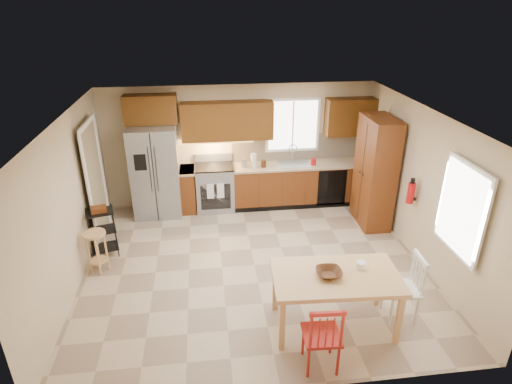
{
  "coord_description": "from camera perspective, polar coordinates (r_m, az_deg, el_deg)",
  "views": [
    {
      "loc": [
        -0.72,
        -5.88,
        4.08
      ],
      "look_at": [
        0.08,
        0.4,
        1.15
      ],
      "focal_mm": 30.0,
      "sensor_mm": 36.0,
      "label": 1
    }
  ],
  "objects": [
    {
      "name": "window_back",
      "position": [
        8.9,
        4.92,
        8.89
      ],
      "size": [
        1.12,
        0.04,
        1.12
      ],
      "primitive_type": "cube",
      "color": "white",
      "rests_on": "wall_back"
    },
    {
      "name": "wall_right",
      "position": [
        7.39,
        21.44,
        0.5
      ],
      "size": [
        0.02,
        5.0,
        2.5
      ],
      "primitive_type": "cube",
      "color": "#CCB793",
      "rests_on": "ground"
    },
    {
      "name": "backsplash",
      "position": [
        9.08,
        5.99,
        6.04
      ],
      "size": [
        2.92,
        0.03,
        0.55
      ],
      "primitive_type": "cube",
      "color": "beige",
      "rests_on": "wall_back"
    },
    {
      "name": "dining_table",
      "position": [
        5.92,
        10.35,
        -14.09
      ],
      "size": [
        1.69,
        1.01,
        0.8
      ],
      "primitive_type": null,
      "rotation": [
        0.0,
        0.0,
        -0.06
      ],
      "color": "tan",
      "rests_on": "floor"
    },
    {
      "name": "table_jar",
      "position": [
        5.85,
        13.8,
        -9.65
      ],
      "size": [
        0.13,
        0.13,
        0.15
      ],
      "primitive_type": "cylinder",
      "rotation": [
        0.0,
        0.0,
        -0.06
      ],
      "color": "silver",
      "rests_on": "dining_table"
    },
    {
      "name": "dishwasher",
      "position": [
        8.97,
        10.08,
        0.56
      ],
      "size": [
        0.6,
        0.02,
        0.78
      ],
      "primitive_type": "cube",
      "color": "black",
      "rests_on": "floor"
    },
    {
      "name": "utility_cart",
      "position": [
        7.68,
        -19.76,
        -5.11
      ],
      "size": [
        0.51,
        0.44,
        0.87
      ],
      "primitive_type": null,
      "rotation": [
        0.0,
        0.0,
        0.26
      ],
      "color": "black",
      "rests_on": "floor"
    },
    {
      "name": "sink",
      "position": [
        8.89,
        5.1,
        3.49
      ],
      "size": [
        0.62,
        0.46,
        0.16
      ],
      "primitive_type": "cube",
      "color": "gray",
      "rests_on": "base_cabinet_run"
    },
    {
      "name": "upper_right_block",
      "position": [
        9.01,
        12.45,
        9.77
      ],
      "size": [
        1.0,
        0.35,
        0.75
      ],
      "primitive_type": "cube",
      "color": "#5A330F",
      "rests_on": "wall_back"
    },
    {
      "name": "wall_left",
      "position": [
        6.84,
        -23.77,
        -1.88
      ],
      "size": [
        0.02,
        5.0,
        2.5
      ],
      "primitive_type": "cube",
      "color": "#CCB793",
      "rests_on": "ground"
    },
    {
      "name": "doorway",
      "position": [
        8.04,
        -20.68,
        1.0
      ],
      "size": [
        0.04,
        0.95,
        2.1
      ],
      "primitive_type": "cube",
      "color": "#8C7A59",
      "rests_on": "wall_left"
    },
    {
      "name": "range_stove",
      "position": [
        8.84,
        -5.49,
        0.55
      ],
      "size": [
        0.76,
        0.63,
        0.92
      ],
      "primitive_type": "cube",
      "color": "gray",
      "rests_on": "floor"
    },
    {
      "name": "bar_stool",
      "position": [
        7.32,
        -20.37,
        -7.51
      ],
      "size": [
        0.37,
        0.37,
        0.71
      ],
      "primitive_type": null,
      "rotation": [
        0.0,
        0.0,
        -0.09
      ],
      "color": "tan",
      "rests_on": "floor"
    },
    {
      "name": "refrigerator",
      "position": [
        8.67,
        -13.21,
        2.7
      ],
      "size": [
        0.92,
        0.75,
        1.82
      ],
      "primitive_type": "cube",
      "color": "gray",
      "rests_on": "floor"
    },
    {
      "name": "table_bowl",
      "position": [
        5.65,
        9.66,
        -10.98
      ],
      "size": [
        0.35,
        0.35,
        0.08
      ],
      "primitive_type": "imported",
      "rotation": [
        0.0,
        0.0,
        -0.06
      ],
      "color": "#452512",
      "rests_on": "dining_table"
    },
    {
      "name": "chair_white",
      "position": [
        6.23,
        18.84,
        -12.01
      ],
      "size": [
        0.47,
        0.47,
        0.96
      ],
      "primitive_type": null,
      "rotation": [
        0.0,
        0.0,
        1.52
      ],
      "color": "silver",
      "rests_on": "floor"
    },
    {
      "name": "base_cabinet_run",
      "position": [
        9.08,
        6.18,
        1.13
      ],
      "size": [
        2.92,
        0.6,
        0.9
      ],
      "primitive_type": "cube",
      "color": "#672F13",
      "rests_on": "floor"
    },
    {
      "name": "wall_back",
      "position": [
        8.88,
        -2.21,
        6.22
      ],
      "size": [
        5.5,
        0.02,
        2.5
      ],
      "primitive_type": "cube",
      "color": "#CCB793",
      "rests_on": "ground"
    },
    {
      "name": "wall_front",
      "position": [
        4.47,
        3.8,
        -14.55
      ],
      "size": [
        5.5,
        0.02,
        2.5
      ],
      "primitive_type": "cube",
      "color": "#CCB793",
      "rests_on": "ground"
    },
    {
      "name": "fire_extinguisher",
      "position": [
        7.51,
        19.95,
        -0.12
      ],
      "size": [
        0.12,
        0.12,
        0.36
      ],
      "primitive_type": "cylinder",
      "color": "#AC0B0F",
      "rests_on": "wall_right"
    },
    {
      "name": "floor",
      "position": [
        7.2,
        -0.21,
        -9.72
      ],
      "size": [
        5.5,
        5.5,
        0.0
      ],
      "primitive_type": "plane",
      "color": "tan",
      "rests_on": "ground"
    },
    {
      "name": "canister_steel",
      "position": [
        8.64,
        -1.64,
        3.87
      ],
      "size": [
        0.11,
        0.11,
        0.18
      ],
      "primitive_type": "cylinder",
      "color": "gray",
      "rests_on": "base_cabinet_run"
    },
    {
      "name": "canister_wood",
      "position": [
        8.66,
        1.02,
        3.79
      ],
      "size": [
        0.1,
        0.1,
        0.14
      ],
      "primitive_type": "cylinder",
      "color": "#452512",
      "rests_on": "base_cabinet_run"
    },
    {
      "name": "upper_over_fridge",
      "position": [
        8.5,
        -13.88,
        10.65
      ],
      "size": [
        1.0,
        0.35,
        0.55
      ],
      "primitive_type": "cube",
      "color": "#5A330F",
      "rests_on": "wall_back"
    },
    {
      "name": "paper_towel",
      "position": [
        8.64,
        -0.32,
        4.24
      ],
      "size": [
        0.12,
        0.12,
        0.28
      ],
      "primitive_type": "cylinder",
      "color": "silver",
      "rests_on": "base_cabinet_run"
    },
    {
      "name": "undercab_glow",
      "position": [
        8.6,
        -5.78,
        6.76
      ],
      "size": [
        1.6,
        0.3,
        0.01
      ],
      "primitive_type": "cube",
      "color": "#FFBF66",
      "rests_on": "wall_back"
    },
    {
      "name": "base_cabinet_narrow",
      "position": [
        8.87,
        -9.04,
        0.34
      ],
      "size": [
        0.3,
        0.6,
        0.9
      ],
      "primitive_type": "cube",
      "color": "#672F13",
      "rests_on": "floor"
    },
    {
      "name": "window_right",
      "position": [
        6.39,
        25.77,
        -2.12
      ],
      "size": [
        0.04,
        1.02,
        1.32
      ],
      "primitive_type": "cube",
      "color": "white",
      "rests_on": "wall_right"
    },
    {
      "name": "soap_bottle",
      "position": [
        8.84,
        7.69,
        4.17
      ],
      "size": [
        0.09,
        0.09,
        0.19
      ],
      "primitive_type": "imported",
      "color": "#AC0B0F",
      "rests_on": "base_cabinet_run"
    },
    {
      "name": "chair_red",
      "position": [
        5.31,
        8.73,
        -18.16
      ],
      "size": [
        0.47,
        0.47,
        0.96
      ],
      "primitive_type": null,
      "rotation": [
        0.0,
        0.0,
        -0.06
      ],
      "color": "#B0221B",
      "rests_on": "floor"
    },
    {
      "name": "upper_left_block",
      "position": [
        8.52,
        -3.86,
        9.44
      ],
      "size": [
        1.8,
        0.35,
        0.75
      ],
      "primitive_type": "cube",
      "color": "#5A330F",
      "rests_on": "wall_back"
    },
    {
      "name": "ceiling",
      "position": [
        6.13,
        -0.25,
        9.9
      ],
      "size": [
        5.5,
        5.0,
        0.02
      ],
      "primitive_type": "cube",
      "color": "silver",
      "rests_on": "ground"
    },
    {
      "name": "pantry",
      "position": [
        8.32,
        15.59,
        2.53
      ],
      "size": [
        0.5,
        0.95,
        2.1
      ],
      "primitive_type": "cube",
      "color": "#672F13",
      "rests_on": "floor"
    }
  ]
}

